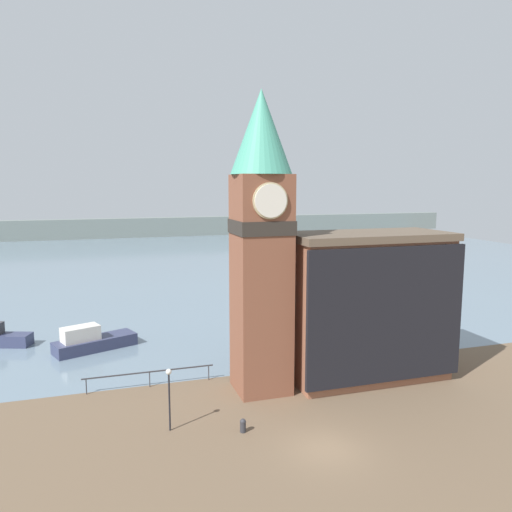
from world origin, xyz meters
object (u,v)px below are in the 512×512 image
(mooring_bollard_near, at_px, (243,425))
(lamp_post, at_px, (169,387))
(pier_building, at_px, (368,305))
(clock_tower, at_px, (261,236))
(boat_near, at_px, (91,341))

(mooring_bollard_near, height_order, lamp_post, lamp_post)
(pier_building, bearing_deg, lamp_post, -165.26)
(lamp_post, bearing_deg, mooring_bollard_near, -20.25)
(clock_tower, distance_m, pier_building, 9.39)
(lamp_post, bearing_deg, pier_building, 14.74)
(clock_tower, bearing_deg, pier_building, -0.52)
(clock_tower, relative_size, mooring_bollard_near, 25.01)
(pier_building, distance_m, boat_near, 22.62)
(clock_tower, xyz_separation_m, mooring_bollard_near, (-2.78, -5.28, -9.93))
(pier_building, height_order, mooring_bollard_near, pier_building)
(boat_near, xyz_separation_m, mooring_bollard_near, (8.13, -17.08, -0.37))
(clock_tower, bearing_deg, boat_near, 132.76)
(clock_tower, bearing_deg, mooring_bollard_near, -117.74)
(clock_tower, xyz_separation_m, lamp_post, (-6.60, -3.87, -7.81))
(pier_building, xyz_separation_m, lamp_post, (-14.44, -3.80, -2.65))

